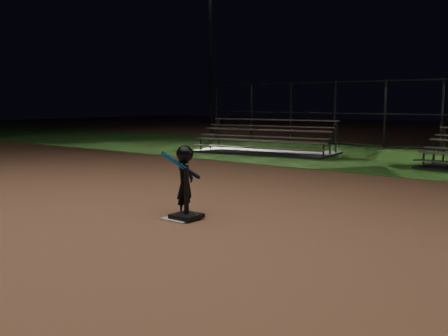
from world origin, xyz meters
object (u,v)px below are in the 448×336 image
(home_plate, at_px, (181,218))
(child_batter, at_px, (185,178))
(light_pole_left, at_px, (210,37))
(bleacher_left, at_px, (266,146))
(batting_tee, at_px, (186,209))

(home_plate, xyz_separation_m, child_batter, (-0.13, 0.22, 0.55))
(child_batter, relative_size, light_pole_left, 0.13)
(home_plate, xyz_separation_m, light_pole_left, (-12.00, 14.94, 4.93))
(bleacher_left, xyz_separation_m, light_pole_left, (-7.64, 6.23, 4.72))
(home_plate, distance_m, batting_tee, 0.17)
(home_plate, xyz_separation_m, bleacher_left, (-4.36, 8.71, 0.22))
(light_pole_left, bearing_deg, child_batter, -51.11)
(child_batter, height_order, light_pole_left, light_pole_left)
(home_plate, relative_size, bleacher_left, 0.09)
(light_pole_left, bearing_deg, batting_tee, -51.00)
(batting_tee, height_order, bleacher_left, bleacher_left)
(batting_tee, distance_m, child_batter, 0.50)
(home_plate, xyz_separation_m, batting_tee, (0.08, 0.03, 0.14))
(home_plate, bearing_deg, child_batter, 119.55)
(child_batter, xyz_separation_m, light_pole_left, (-11.87, 14.72, 4.38))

